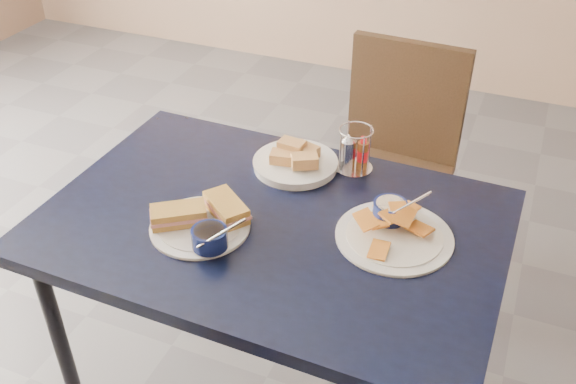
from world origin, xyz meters
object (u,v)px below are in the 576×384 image
at_px(sandwich_plate, 203,221).
at_px(condiment_caddy, 353,152).
at_px(bread_basket, 296,161).
at_px(plantain_plate, 393,227).
at_px(dining_table, 272,239).
at_px(chair_far, 393,150).

xyz_separation_m(sandwich_plate, condiment_caddy, (0.27, 0.42, 0.03)).
bearing_deg(condiment_caddy, bread_basket, -158.97).
bearing_deg(condiment_caddy, sandwich_plate, -122.48).
xyz_separation_m(plantain_plate, bread_basket, (-0.34, 0.19, 0.00)).
distance_m(dining_table, condiment_caddy, 0.36).
xyz_separation_m(dining_table, condiment_caddy, (0.12, 0.32, 0.12)).
bearing_deg(sandwich_plate, condiment_caddy, 57.52).
xyz_separation_m(chair_far, plantain_plate, (0.17, -0.76, 0.24)).
height_order(chair_far, sandwich_plate, chair_far).
distance_m(chair_far, bread_basket, 0.64).
bearing_deg(bread_basket, chair_far, 73.39).
bearing_deg(chair_far, plantain_plate, -77.04).
xyz_separation_m(sandwich_plate, plantain_plate, (0.46, 0.17, -0.01)).
distance_m(chair_far, sandwich_plate, 1.00).
distance_m(sandwich_plate, condiment_caddy, 0.50).
distance_m(dining_table, plantain_plate, 0.33).
xyz_separation_m(dining_table, chair_far, (0.13, 0.83, -0.16)).
bearing_deg(plantain_plate, dining_table, -167.78).
height_order(dining_table, plantain_plate, plantain_plate).
bearing_deg(chair_far, sandwich_plate, -106.83).
bearing_deg(bread_basket, plantain_plate, -28.98).
height_order(chair_far, bread_basket, chair_far).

